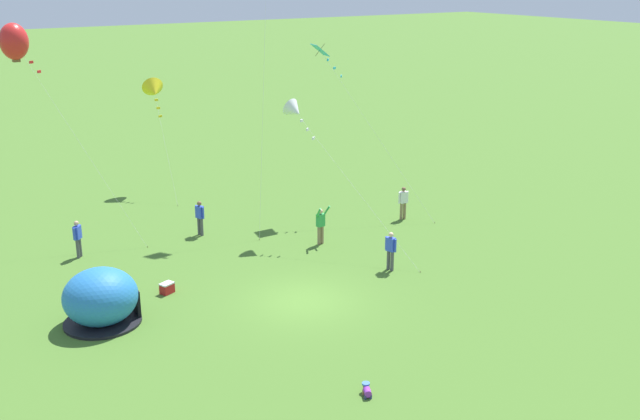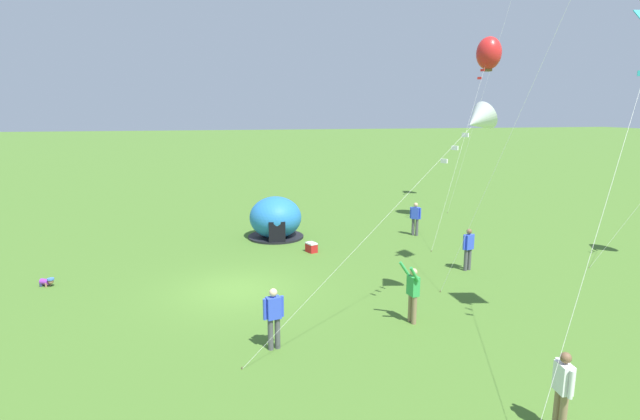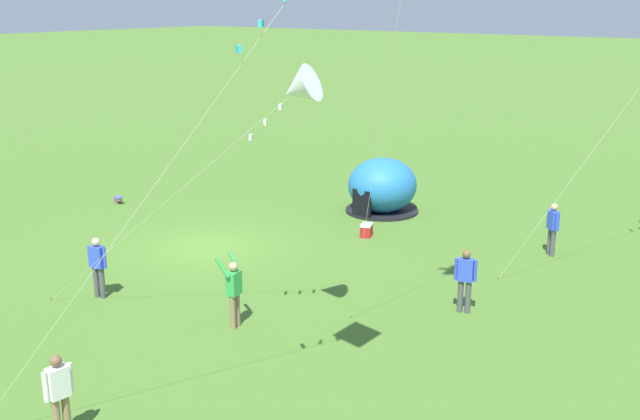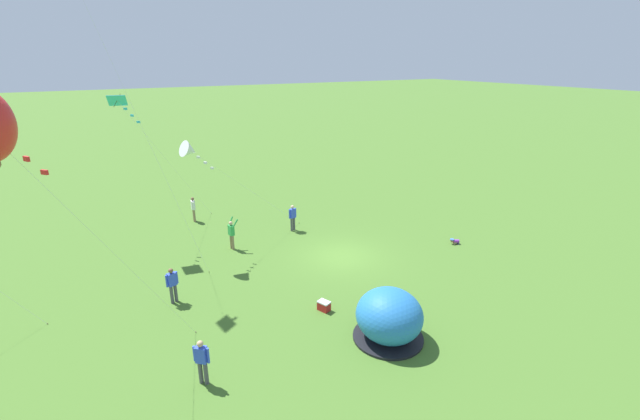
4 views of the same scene
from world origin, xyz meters
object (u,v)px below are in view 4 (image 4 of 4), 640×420
at_px(popup_tent, 389,316).
at_px(kite_white, 190,151).
at_px(cooler_box, 324,306).
at_px(person_with_toddler, 172,284).
at_px(person_near_tent, 202,360).
at_px(toddler_crawling, 455,241).
at_px(kite_cyan, 122,105).
at_px(person_far_back, 293,216).
at_px(person_arms_raised, 232,233).
at_px(person_watching_sky, 193,208).

xyz_separation_m(popup_tent, kite_white, (10.97, 4.56, 5.06)).
distance_m(popup_tent, cooler_box, 3.31).
xyz_separation_m(person_with_toddler, person_near_tent, (-5.79, 0.23, 0.00)).
distance_m(toddler_crawling, kite_cyan, 20.27).
relative_size(person_far_back, person_near_tent, 1.00).
height_order(person_arms_raised, person_watching_sky, person_arms_raised).
distance_m(person_far_back, person_with_toddler, 9.89).
height_order(popup_tent, person_with_toddler, popup_tent).
bearing_deg(cooler_box, person_arms_raised, 9.76).
distance_m(cooler_box, toddler_crawling, 10.64).
xyz_separation_m(person_far_back, person_near_tent, (-10.82, 8.74, 0.00)).
bearing_deg(person_watching_sky, person_near_tent, 166.94).
bearing_deg(popup_tent, person_arms_raised, 13.29).
height_order(cooler_box, person_far_back, person_far_back).
bearing_deg(cooler_box, person_with_toddler, 54.83).
xyz_separation_m(toddler_crawling, person_near_tent, (-4.12, 16.23, 0.79)).
distance_m(cooler_box, person_watching_sky, 13.97).
relative_size(cooler_box, person_watching_sky, 0.37).
distance_m(person_far_back, kite_cyan, 11.60).
xyz_separation_m(kite_white, kite_cyan, (3.30, 2.58, 2.09)).
relative_size(person_watching_sky, kite_cyan, 0.20).
distance_m(person_near_tent, person_watching_sky, 16.03).
relative_size(toddler_crawling, kite_cyan, 0.06).
bearing_deg(person_arms_raised, person_near_tent, 156.23).
relative_size(cooler_box, person_near_tent, 0.37).
relative_size(person_arms_raised, person_watching_sky, 1.10).
relative_size(person_far_back, kite_cyan, 0.20).
xyz_separation_m(popup_tent, person_near_tent, (1.13, 7.07, -0.03)).
distance_m(person_far_back, person_near_tent, 13.91).
distance_m(cooler_box, person_arms_raised, 8.36).
xyz_separation_m(cooler_box, person_watching_sky, (13.78, 2.22, 0.74)).
bearing_deg(person_arms_raised, person_watching_sky, 8.21).
bearing_deg(kite_white, person_near_tent, 165.70).
xyz_separation_m(person_far_back, person_watching_sky, (4.79, 5.11, 0.00)).
bearing_deg(toddler_crawling, popup_tent, 119.82).
distance_m(popup_tent, toddler_crawling, 10.60).
relative_size(cooler_box, kite_white, 0.08).
bearing_deg(person_far_back, kite_cyan, 75.24).
distance_m(popup_tent, person_with_toddler, 9.73).
xyz_separation_m(popup_tent, person_with_toddler, (6.93, 6.84, -0.03)).
bearing_deg(toddler_crawling, person_watching_sky, 47.64).
relative_size(person_near_tent, kite_cyan, 0.20).
relative_size(toddler_crawling, person_near_tent, 0.32).
bearing_deg(person_watching_sky, person_with_toddler, 160.93).
relative_size(person_near_tent, person_watching_sky, 1.00).
xyz_separation_m(person_far_back, kite_cyan, (2.32, 8.81, 7.19)).
distance_m(person_watching_sky, kite_cyan, 8.45).
distance_m(toddler_crawling, person_watching_sky, 17.08).
bearing_deg(person_with_toddler, person_far_back, -59.41).
xyz_separation_m(person_arms_raised, kite_cyan, (3.10, 4.50, 7.15)).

